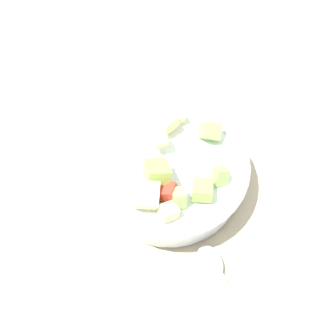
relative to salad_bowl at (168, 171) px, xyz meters
The scene contains 4 objects.
ground_plane 0.05m from the salad_bowl, 14.30° to the right, with size 2.40×2.40×0.00m, color silver.
placemat 0.04m from the salad_bowl, 14.30° to the right, with size 0.44×0.37×0.01m, color tan.
salad_bowl is the anchor object (origin of this frame).
serving_spoon 0.22m from the salad_bowl, behind, with size 0.25×0.04×0.01m.
Camera 1 is at (-0.35, 0.18, 0.68)m, focal length 47.71 mm.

